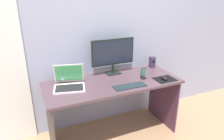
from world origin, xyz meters
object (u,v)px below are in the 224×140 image
Objects in this scene: keyboard_external at (130,86)px; speaker_right at (152,62)px; mouse at (164,78)px; monitor at (113,54)px; phone_in_dock at (143,75)px; laptop at (69,83)px; fishbowl at (63,76)px.

speaker_right is at bearing 38.48° from keyboard_external.
mouse reaches higher than keyboard_external.
monitor is 4.08× the size of phone_in_dock.
keyboard_external is (0.62, -0.26, -0.04)m from laptop.
mouse is (-0.12, -0.43, -0.05)m from speaker_right.
speaker_right is 1.22m from laptop.
fishbowl is at bearing 161.38° from phone_in_dock.
speaker_right is at bearing 42.22° from phone_in_dock.
keyboard_external is (-0.58, -0.44, -0.07)m from speaker_right.
laptop is (-1.20, -0.18, -0.03)m from speaker_right.
monitor is at bearing 179.61° from speaker_right.
laptop is 1.04× the size of keyboard_external.
mouse is at bearing 1.96° from keyboard_external.
fishbowl is (-0.64, 0.01, -0.19)m from monitor.
monitor is 1.52× the size of keyboard_external.
laptop reaches higher than phone_in_dock.
monitor is at bearing 135.72° from mouse.
laptop is at bearing -171.63° from speaker_right.
monitor is at bearing 93.30° from keyboard_external.
mouse is at bearing -13.30° from laptop.
fishbowl is at bearing 156.64° from mouse.
mouse is 0.72× the size of phone_in_dock.
phone_in_dock is (0.27, -0.30, -0.21)m from monitor.
monitor is at bearing 131.71° from phone_in_dock.
monitor is 3.76× the size of speaker_right.
keyboard_external is at bearing 178.39° from mouse.
fishbowl is 0.79m from keyboard_external.
monitor reaches higher than mouse.
fishbowl is at bearing 179.58° from speaker_right.
fishbowl is 0.38× the size of keyboard_external.
speaker_right is at bearing 72.98° from mouse.
fishbowl is at bearing 179.55° from monitor.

